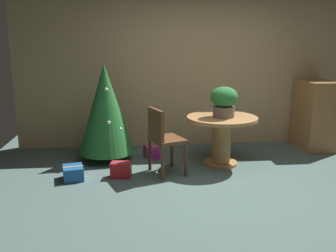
{
  "coord_description": "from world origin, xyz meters",
  "views": [
    {
      "loc": [
        -1.11,
        -3.95,
        1.75
      ],
      "look_at": [
        -0.67,
        0.44,
        0.73
      ],
      "focal_mm": 39.29,
      "sensor_mm": 36.0,
      "label": 1
    }
  ],
  "objects_px": {
    "wooden_chair_left": "(163,137)",
    "gift_box_purple": "(152,152)",
    "flower_vase": "(224,101)",
    "wooden_cabinet": "(315,115)",
    "gift_box_blue": "(73,173)",
    "round_dining_table": "(222,133)",
    "holiday_tree": "(105,109)",
    "gift_box_red": "(121,170)"
  },
  "relations": [
    {
      "from": "round_dining_table",
      "to": "gift_box_purple",
      "type": "distance_m",
      "value": 1.13
    },
    {
      "from": "flower_vase",
      "to": "wooden_chair_left",
      "type": "bearing_deg",
      "value": -162.26
    },
    {
      "from": "holiday_tree",
      "to": "gift_box_red",
      "type": "distance_m",
      "value": 1.06
    },
    {
      "from": "flower_vase",
      "to": "gift_box_purple",
      "type": "bearing_deg",
      "value": 156.41
    },
    {
      "from": "wooden_chair_left",
      "to": "wooden_cabinet",
      "type": "height_order",
      "value": "wooden_cabinet"
    },
    {
      "from": "round_dining_table",
      "to": "flower_vase",
      "type": "xyz_separation_m",
      "value": [
        0.01,
        -0.04,
        0.47
      ]
    },
    {
      "from": "gift_box_red",
      "to": "gift_box_purple",
      "type": "relative_size",
      "value": 0.94
    },
    {
      "from": "wooden_chair_left",
      "to": "gift_box_purple",
      "type": "relative_size",
      "value": 3.01
    },
    {
      "from": "gift_box_blue",
      "to": "gift_box_purple",
      "type": "distance_m",
      "value": 1.33
    },
    {
      "from": "wooden_chair_left",
      "to": "gift_box_red",
      "type": "xyz_separation_m",
      "value": [
        -0.56,
        -0.07,
        -0.42
      ]
    },
    {
      "from": "flower_vase",
      "to": "holiday_tree",
      "type": "bearing_deg",
      "value": 165.54
    },
    {
      "from": "flower_vase",
      "to": "holiday_tree",
      "type": "distance_m",
      "value": 1.73
    },
    {
      "from": "wooden_chair_left",
      "to": "gift_box_red",
      "type": "relative_size",
      "value": 3.19
    },
    {
      "from": "round_dining_table",
      "to": "gift_box_blue",
      "type": "bearing_deg",
      "value": -168.89
    },
    {
      "from": "round_dining_table",
      "to": "gift_box_red",
      "type": "bearing_deg",
      "value": -164.7
    },
    {
      "from": "wooden_chair_left",
      "to": "holiday_tree",
      "type": "xyz_separation_m",
      "value": [
        -0.79,
        0.71,
        0.26
      ]
    },
    {
      "from": "gift_box_blue",
      "to": "holiday_tree",
      "type": "bearing_deg",
      "value": 64.09
    },
    {
      "from": "round_dining_table",
      "to": "holiday_tree",
      "type": "bearing_deg",
      "value": 166.61
    },
    {
      "from": "wooden_chair_left",
      "to": "holiday_tree",
      "type": "distance_m",
      "value": 1.09
    },
    {
      "from": "gift_box_blue",
      "to": "wooden_cabinet",
      "type": "xyz_separation_m",
      "value": [
        3.79,
        1.08,
        0.48
      ]
    },
    {
      "from": "round_dining_table",
      "to": "gift_box_purple",
      "type": "xyz_separation_m",
      "value": [
        -0.99,
        0.4,
        -0.38
      ]
    },
    {
      "from": "round_dining_table",
      "to": "wooden_chair_left",
      "type": "height_order",
      "value": "wooden_chair_left"
    },
    {
      "from": "flower_vase",
      "to": "holiday_tree",
      "type": "height_order",
      "value": "holiday_tree"
    },
    {
      "from": "gift_box_blue",
      "to": "wooden_cabinet",
      "type": "relative_size",
      "value": 0.31
    },
    {
      "from": "holiday_tree",
      "to": "wooden_cabinet",
      "type": "height_order",
      "value": "holiday_tree"
    },
    {
      "from": "gift_box_red",
      "to": "gift_box_blue",
      "type": "bearing_deg",
      "value": -179.06
    },
    {
      "from": "round_dining_table",
      "to": "wooden_chair_left",
      "type": "relative_size",
      "value": 1.12
    },
    {
      "from": "round_dining_table",
      "to": "wooden_cabinet",
      "type": "bearing_deg",
      "value": 21.37
    },
    {
      "from": "wooden_chair_left",
      "to": "gift_box_purple",
      "type": "distance_m",
      "value": 0.84
    },
    {
      "from": "wooden_chair_left",
      "to": "wooden_cabinet",
      "type": "bearing_deg",
      "value": 20.91
    },
    {
      "from": "gift_box_red",
      "to": "wooden_chair_left",
      "type": "bearing_deg",
      "value": 7.55
    },
    {
      "from": "flower_vase",
      "to": "gift_box_blue",
      "type": "bearing_deg",
      "value": -169.9
    },
    {
      "from": "gift_box_purple",
      "to": "wooden_chair_left",
      "type": "bearing_deg",
      "value": -81.05
    },
    {
      "from": "round_dining_table",
      "to": "holiday_tree",
      "type": "distance_m",
      "value": 1.73
    },
    {
      "from": "round_dining_table",
      "to": "gift_box_purple",
      "type": "height_order",
      "value": "round_dining_table"
    },
    {
      "from": "round_dining_table",
      "to": "wooden_chair_left",
      "type": "xyz_separation_m",
      "value": [
        -0.87,
        -0.32,
        0.05
      ]
    },
    {
      "from": "round_dining_table",
      "to": "flower_vase",
      "type": "bearing_deg",
      "value": -74.4
    },
    {
      "from": "round_dining_table",
      "to": "holiday_tree",
      "type": "height_order",
      "value": "holiday_tree"
    },
    {
      "from": "flower_vase",
      "to": "gift_box_purple",
      "type": "distance_m",
      "value": 1.38
    },
    {
      "from": "holiday_tree",
      "to": "gift_box_blue",
      "type": "distance_m",
      "value": 1.13
    },
    {
      "from": "round_dining_table",
      "to": "gift_box_blue",
      "type": "xyz_separation_m",
      "value": [
        -2.05,
        -0.4,
        -0.39
      ]
    },
    {
      "from": "gift_box_red",
      "to": "gift_box_purple",
      "type": "xyz_separation_m",
      "value": [
        0.45,
        0.79,
        -0.01
      ]
    }
  ]
}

